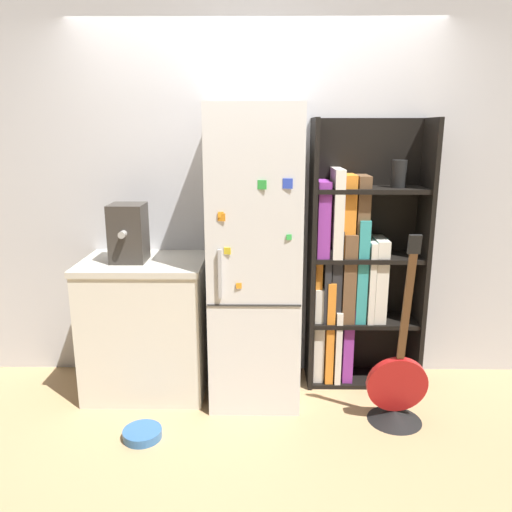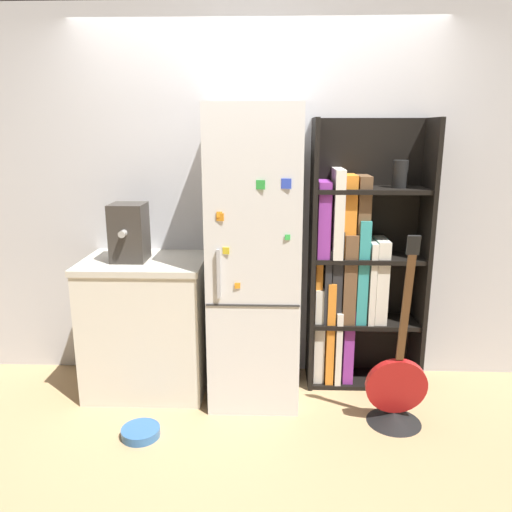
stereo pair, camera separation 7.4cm
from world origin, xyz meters
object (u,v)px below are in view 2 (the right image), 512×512
object	(u,v)px
guitar	(396,397)
pet_bowl	(141,432)
bookshelf	(353,270)
espresso_machine	(129,232)
refrigerator	(255,257)

from	to	relation	value
guitar	pet_bowl	size ratio (longest dim) A/B	5.30
bookshelf	pet_bowl	size ratio (longest dim) A/B	8.04
espresso_machine	guitar	size ratio (longest dim) A/B	0.31
guitar	pet_bowl	xyz separation A→B (m)	(-1.55, -0.20, -0.14)
pet_bowl	espresso_machine	bearing A→B (deg)	105.89
bookshelf	espresso_machine	distance (m)	1.55
bookshelf	guitar	xyz separation A→B (m)	(0.21, -0.56, -0.66)
refrigerator	pet_bowl	world-z (taller)	refrigerator
espresso_machine	bookshelf	bearing A→B (deg)	6.82
guitar	espresso_machine	bearing A→B (deg)	167.49
refrigerator	espresso_machine	size ratio (longest dim) A/B	5.09
bookshelf	espresso_machine	xyz separation A→B (m)	(-1.51, -0.18, 0.29)
refrigerator	pet_bowl	size ratio (longest dim) A/B	8.37
refrigerator	guitar	distance (m)	1.25
refrigerator	bookshelf	size ratio (longest dim) A/B	1.04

